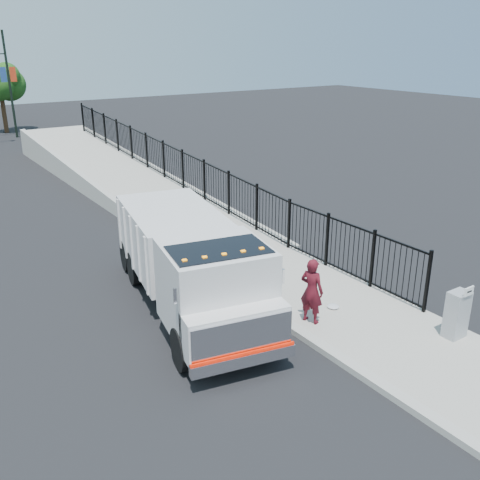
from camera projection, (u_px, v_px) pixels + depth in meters
ground at (279, 322)px, 14.66m from camera, size 120.00×120.00×0.00m
sidewalk at (383, 330)px, 14.10m from camera, size 3.55×12.00×0.12m
curb at (330, 352)px, 13.08m from camera, size 0.30×12.00×0.16m
ramp at (124, 187)px, 28.18m from camera, size 3.95×24.06×3.19m
iron_fence at (183, 182)px, 25.52m from camera, size 0.10×28.00×1.80m
truck at (191, 260)px, 14.79m from camera, size 4.03×8.25×2.71m
worker at (312, 291)px, 14.12m from camera, size 0.63×0.77×1.82m
utility_cabinet at (457, 314)px, 13.49m from camera, size 0.55×0.40×1.25m
arrow_sign at (469, 291)px, 13.06m from camera, size 0.35×0.04×0.22m
debris at (333, 306)px, 15.15m from camera, size 0.35×0.35×0.09m
light_pole_1 at (5, 81)px, 40.87m from camera, size 3.78×0.22×8.00m
tree_1 at (0, 84)px, 43.41m from camera, size 2.46×2.46×5.23m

